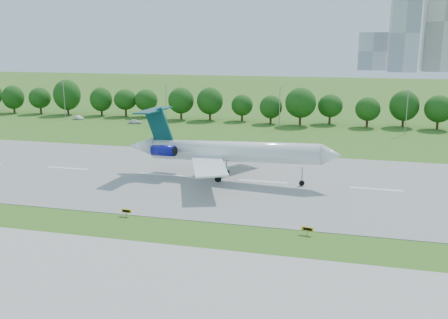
% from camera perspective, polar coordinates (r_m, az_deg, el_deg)
% --- Properties ---
extents(ground, '(600.00, 600.00, 0.00)m').
position_cam_1_polar(ground, '(75.18, -14.23, -6.58)').
color(ground, '#3B6A1C').
rests_on(ground, ground).
extents(runway, '(400.00, 45.00, 0.08)m').
position_cam_1_polar(runway, '(96.79, -7.29, -1.74)').
color(runway, gray).
rests_on(runway, ground).
extents(taxiway, '(400.00, 23.00, 0.08)m').
position_cam_1_polar(taxiway, '(61.21, -22.32, -11.92)').
color(taxiway, '#ADADA8').
rests_on(taxiway, ground).
extents(tree_line, '(288.40, 8.40, 10.40)m').
position_cam_1_polar(tree_line, '(158.83, 1.47, 6.57)').
color(tree_line, '#382314').
rests_on(tree_line, ground).
extents(light_poles, '(175.90, 0.25, 12.19)m').
position_cam_1_polar(light_poles, '(149.74, -0.32, 6.21)').
color(light_poles, gray).
rests_on(light_poles, ground).
extents(skyline, '(127.00, 52.00, 80.00)m').
position_cam_1_polar(skyline, '(457.26, 22.98, 13.08)').
color(skyline, '#B2B2B7').
rests_on(skyline, ground).
extents(airliner, '(40.86, 29.65, 12.88)m').
position_cam_1_polar(airliner, '(91.94, -0.13, 1.06)').
color(airliner, white).
rests_on(airliner, ground).
extents(taxi_sign_centre, '(1.56, 0.31, 1.09)m').
position_cam_1_polar(taxi_sign_centre, '(75.03, -11.09, -5.81)').
color(taxi_sign_centre, gray).
rests_on(taxi_sign_centre, ground).
extents(taxi_sign_right, '(1.59, 0.49, 1.11)m').
position_cam_1_polar(taxi_sign_right, '(67.77, 9.51, -7.85)').
color(taxi_sign_right, gray).
rests_on(taxi_sign_right, ground).
extents(service_vehicle_a, '(3.96, 2.13, 1.24)m').
position_cam_1_polar(service_vehicle_a, '(170.75, -16.34, 4.63)').
color(service_vehicle_a, silver).
rests_on(service_vehicle_a, ground).
extents(service_vehicle_b, '(4.17, 2.16, 1.35)m').
position_cam_1_polar(service_vehicle_b, '(157.86, -10.14, 4.30)').
color(service_vehicle_b, white).
rests_on(service_vehicle_b, ground).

